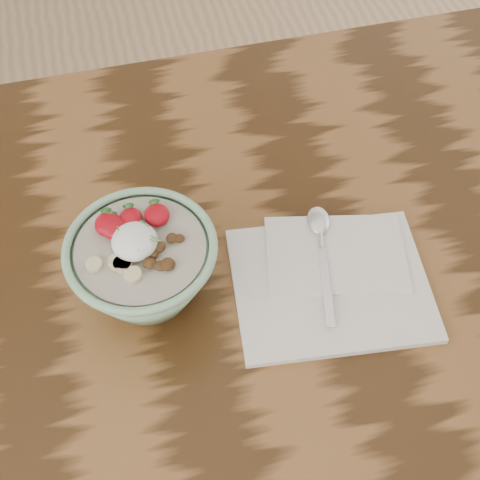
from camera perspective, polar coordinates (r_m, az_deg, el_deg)
The scene contains 4 objects.
table at distance 95.87cm, azimuth -4.87°, elevation -6.61°, with size 160.00×90.00×75.00cm.
breakfast_bowl at distance 82.36cm, azimuth -8.25°, elevation -2.11°, with size 18.40×18.40×12.47cm.
napkin at distance 88.00cm, azimuth 7.83°, elevation -3.21°, with size 27.12×23.36×1.54cm.
spoon at distance 90.01cm, azimuth 6.87°, elevation 0.34°, with size 6.07×18.70×0.98cm.
Camera 1 is at (-3.42, -47.11, 149.13)cm, focal length 50.00 mm.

